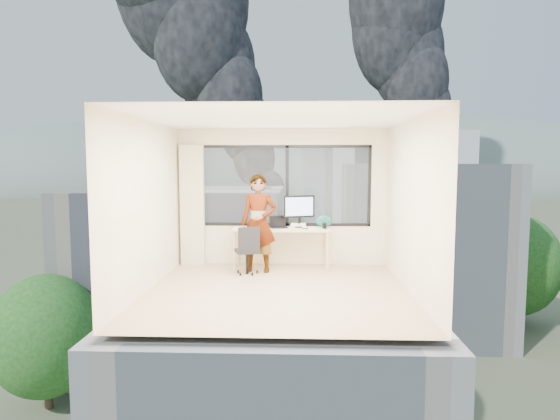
{
  "coord_description": "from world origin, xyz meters",
  "views": [
    {
      "loc": [
        0.31,
        -7.1,
        1.93
      ],
      "look_at": [
        0.0,
        1.0,
        1.15
      ],
      "focal_mm": 30.38,
      "sensor_mm": 36.0,
      "label": 1
    }
  ],
  "objects_px": {
    "monitor": "(299,211)",
    "laptop": "(279,222)",
    "desk": "(281,248)",
    "person": "(259,223)",
    "chair": "(247,249)",
    "handbag": "(324,221)",
    "game_console": "(298,225)"
  },
  "relations": [
    {
      "from": "desk",
      "to": "handbag",
      "type": "distance_m",
      "value": 0.95
    },
    {
      "from": "chair",
      "to": "monitor",
      "type": "bearing_deg",
      "value": 20.31
    },
    {
      "from": "game_console",
      "to": "handbag",
      "type": "height_order",
      "value": "handbag"
    },
    {
      "from": "game_console",
      "to": "laptop",
      "type": "height_order",
      "value": "laptop"
    },
    {
      "from": "desk",
      "to": "person",
      "type": "relative_size",
      "value": 1.02
    },
    {
      "from": "person",
      "to": "game_console",
      "type": "xyz_separation_m",
      "value": [
        0.72,
        0.52,
        -0.1
      ]
    },
    {
      "from": "monitor",
      "to": "chair",
      "type": "bearing_deg",
      "value": -160.89
    },
    {
      "from": "desk",
      "to": "laptop",
      "type": "height_order",
      "value": "laptop"
    },
    {
      "from": "chair",
      "to": "monitor",
      "type": "xyz_separation_m",
      "value": [
        0.91,
        0.71,
        0.62
      ]
    },
    {
      "from": "desk",
      "to": "game_console",
      "type": "xyz_separation_m",
      "value": [
        0.32,
        0.17,
        0.41
      ]
    },
    {
      "from": "chair",
      "to": "game_console",
      "type": "height_order",
      "value": "chair"
    },
    {
      "from": "laptop",
      "to": "handbag",
      "type": "relative_size",
      "value": 1.14
    },
    {
      "from": "monitor",
      "to": "handbag",
      "type": "height_order",
      "value": "monitor"
    },
    {
      "from": "desk",
      "to": "laptop",
      "type": "distance_m",
      "value": 0.48
    },
    {
      "from": "chair",
      "to": "handbag",
      "type": "relative_size",
      "value": 3.03
    },
    {
      "from": "monitor",
      "to": "game_console",
      "type": "height_order",
      "value": "monitor"
    },
    {
      "from": "chair",
      "to": "game_console",
      "type": "distance_m",
      "value": 1.21
    },
    {
      "from": "laptop",
      "to": "chair",
      "type": "bearing_deg",
      "value": -151.12
    },
    {
      "from": "monitor",
      "to": "laptop",
      "type": "height_order",
      "value": "monitor"
    },
    {
      "from": "monitor",
      "to": "laptop",
      "type": "bearing_deg",
      "value": -178.79
    },
    {
      "from": "game_console",
      "to": "desk",
      "type": "bearing_deg",
      "value": -147.6
    },
    {
      "from": "chair",
      "to": "laptop",
      "type": "bearing_deg",
      "value": 29.26
    },
    {
      "from": "laptop",
      "to": "handbag",
      "type": "xyz_separation_m",
      "value": [
        0.85,
        0.15,
        0.01
      ]
    },
    {
      "from": "chair",
      "to": "monitor",
      "type": "distance_m",
      "value": 1.31
    },
    {
      "from": "desk",
      "to": "monitor",
      "type": "xyz_separation_m",
      "value": [
        0.33,
        0.15,
        0.68
      ]
    },
    {
      "from": "person",
      "to": "laptop",
      "type": "height_order",
      "value": "person"
    },
    {
      "from": "chair",
      "to": "monitor",
      "type": "relative_size",
      "value": 1.44
    },
    {
      "from": "chair",
      "to": "laptop",
      "type": "distance_m",
      "value": 0.89
    },
    {
      "from": "laptop",
      "to": "handbag",
      "type": "height_order",
      "value": "handbag"
    },
    {
      "from": "chair",
      "to": "desk",
      "type": "bearing_deg",
      "value": 26.39
    },
    {
      "from": "desk",
      "to": "chair",
      "type": "xyz_separation_m",
      "value": [
        -0.58,
        -0.56,
        0.06
      ]
    },
    {
      "from": "desk",
      "to": "laptop",
      "type": "bearing_deg",
      "value": 167.15
    }
  ]
}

